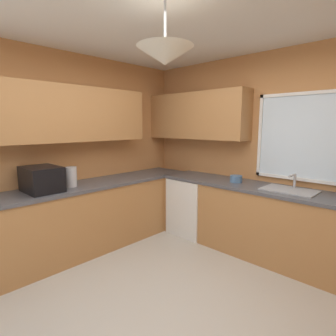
% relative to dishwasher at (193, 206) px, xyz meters
% --- Properties ---
extents(ground_plane, '(8.71, 8.71, 0.00)m').
position_rel_dishwasher_xyz_m(ground_plane, '(1.00, -1.64, -0.43)').
color(ground_plane, '#B7B2A8').
extents(room_shell, '(4.06, 4.08, 2.67)m').
position_rel_dishwasher_xyz_m(room_shell, '(0.61, -1.16, 1.34)').
color(room_shell, '#C6844C').
rests_on(room_shell, ground_plane).
extents(counter_run_left, '(0.65, 3.69, 0.90)m').
position_rel_dishwasher_xyz_m(counter_run_left, '(-0.66, -1.64, 0.02)').
color(counter_run_left, '#AD7542').
rests_on(counter_run_left, ground_plane).
extents(counter_run_back, '(3.15, 0.65, 0.90)m').
position_rel_dishwasher_xyz_m(counter_run_back, '(1.21, 0.03, 0.02)').
color(counter_run_back, '#AD7542').
rests_on(counter_run_back, ground_plane).
extents(dishwasher, '(0.60, 0.60, 0.86)m').
position_rel_dishwasher_xyz_m(dishwasher, '(0.00, 0.00, 0.00)').
color(dishwasher, white).
rests_on(dishwasher, ground_plane).
extents(microwave, '(0.48, 0.36, 0.29)m').
position_rel_dishwasher_xyz_m(microwave, '(-0.66, -1.99, 0.62)').
color(microwave, black).
rests_on(microwave, counter_run_left).
extents(kettle, '(0.14, 0.14, 0.25)m').
position_rel_dishwasher_xyz_m(kettle, '(-0.64, -1.64, 0.60)').
color(kettle, '#B7B7BC').
rests_on(kettle, counter_run_left).
extents(sink_assembly, '(0.59, 0.40, 0.19)m').
position_rel_dishwasher_xyz_m(sink_assembly, '(1.40, 0.04, 0.48)').
color(sink_assembly, '#9EA0A5').
rests_on(sink_assembly, counter_run_back).
extents(bowl, '(0.16, 0.16, 0.09)m').
position_rel_dishwasher_xyz_m(bowl, '(0.70, 0.03, 0.52)').
color(bowl, '#4C7099').
rests_on(bowl, counter_run_back).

